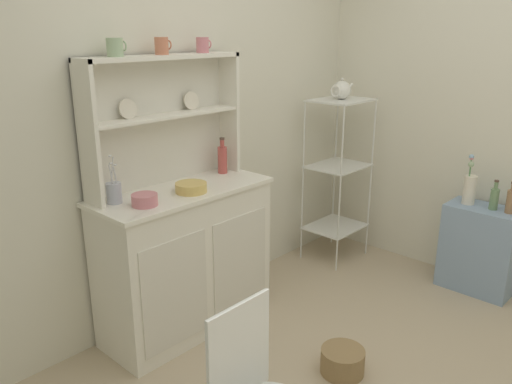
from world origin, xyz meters
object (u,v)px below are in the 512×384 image
Objects in this scene: jam_bottle at (222,159)px; hutch_shelf_unit at (161,111)px; bowl_mixing_large at (145,200)px; vinegar_bottle at (511,201)px; floor_basket at (343,361)px; cup_sage_0 at (115,47)px; hutch_cabinet at (186,258)px; side_shelf_blue at (479,249)px; bakers_rack at (338,164)px; flower_vase at (470,188)px; oil_bottle at (494,198)px; utensil_jar at (114,192)px; porcelain_teapot at (342,90)px.

hutch_shelf_unit is at bearing 168.85° from jam_bottle.
bowl_mixing_large is 0.73m from jam_bottle.
bowl_mixing_large is at bearing 148.93° from vinegar_bottle.
floor_basket is 2.02m from cup_sage_0.
hutch_cabinet is at bearing 105.06° from floor_basket.
jam_bottle is at bearing 133.39° from vinegar_bottle.
side_shelf_blue is 2.72m from cup_sage_0.
cup_sage_0 is 0.78m from bowl_mixing_large.
jam_bottle is (-1.07, 0.16, 0.21)m from bakers_rack.
bowl_mixing_large is (-1.78, 0.00, 0.15)m from bakers_rack.
vinegar_bottle is (0.00, -0.15, 0.39)m from side_shelf_blue.
cup_sage_0 is (-0.55, 1.09, 1.61)m from floor_basket.
bowl_mixing_large is at bearing 122.76° from floor_basket.
floor_basket is at bearing 178.34° from flower_vase.
bowl_mixing_large is 0.67× the size of oil_bottle.
bowl_mixing_large reaches higher than side_shelf_blue.
hutch_cabinet is 4.57× the size of floor_basket.
side_shelf_blue is at bearing -27.74° from bowl_mixing_large.
bakers_rack is 5.38× the size of floor_basket.
porcelain_teapot reaches higher than utensil_jar.
bakers_rack is 5.55× the size of jam_bottle.
bowl_mixing_large is 1.83m from porcelain_teapot.
hutch_shelf_unit reaches higher than jam_bottle.
utensil_jar reaches higher than floor_basket.
hutch_shelf_unit is 2.86× the size of flower_vase.
bowl_mixing_large is at bearing 179.98° from bakers_rack.
oil_bottle is (0.22, -1.10, -0.64)m from porcelain_teapot.
utensil_jar is at bearing 175.36° from bakers_rack.
cup_sage_0 is 2.62m from vinegar_bottle.
bakers_rack reaches higher than floor_basket.
vinegar_bottle is at bearing -40.54° from hutch_shelf_unit.
flower_vase is (1.69, -1.01, 0.27)m from hutch_cabinet.
vinegar_bottle is (1.43, -0.32, 0.63)m from floor_basket.
bakers_rack is 4.97× the size of utensil_jar.
cup_sage_0 is 0.98m from jam_bottle.
floor_basket is at bearing -143.58° from bakers_rack.
cup_sage_0 reaches higher than oil_bottle.
bakers_rack is 1.23m from vinegar_bottle.
utensil_jar is 1.25× the size of oil_bottle.
utensil_jar is (-0.66, 1.04, 0.88)m from floor_basket.
flower_vase is 0.28m from vinegar_bottle.
jam_bottle is 0.80m from utensil_jar.
bakers_rack is 1.99m from cup_sage_0.
floor_basket is 0.92× the size of utensil_jar.
oil_bottle is at bearing 90.00° from vinegar_bottle.
flower_vase is 1.72× the size of oil_bottle.
hutch_shelf_unit is at bearing 141.59° from oil_bottle.
oil_bottle is at bearing -90.00° from side_shelf_blue.
vinegar_bottle is (0.22, -1.21, -0.64)m from porcelain_teapot.
floor_basket is 1.15× the size of oil_bottle.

